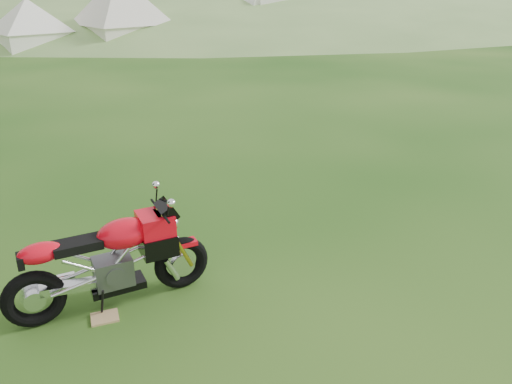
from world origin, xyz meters
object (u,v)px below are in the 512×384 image
plywood_board (105,317)px  caravan (277,17)px  tent_left (30,23)px  sport_motorcycle (109,254)px  tent_mid (121,14)px

plywood_board → caravan: (14.44, 20.51, 1.08)m
tent_left → caravan: 12.49m
sport_motorcycle → tent_left: tent_left is taller
sport_motorcycle → plywood_board: size_ratio=7.40×
plywood_board → tent_left: 21.16m
sport_motorcycle → tent_mid: bearing=76.5°
sport_motorcycle → tent_mid: tent_mid is taller
plywood_board → caravan: 25.10m
plywood_board → tent_left: bearing=84.7°
plywood_board → tent_mid: 21.36m
plywood_board → caravan: size_ratio=0.05×
tent_mid → caravan: (8.53, 0.03, -0.39)m
sport_motorcycle → tent_mid: (5.76, 20.29, 0.92)m
tent_mid → tent_left: bearing=159.7°
tent_mid → sport_motorcycle: bearing=-118.0°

